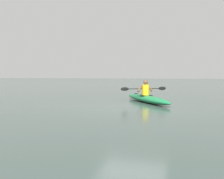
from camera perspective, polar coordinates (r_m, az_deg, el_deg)
The scene contains 3 objects.
ground_plane at distance 9.64m, azimuth 4.43°, elevation -4.22°, with size 160.00×160.00×0.00m, color #384742.
kayak at distance 11.96m, azimuth 7.64°, elevation -2.02°, with size 2.92×4.01×0.32m.
kayaker at distance 12.06m, azimuth 7.37°, elevation 0.18°, with size 1.95×1.29×0.70m.
Camera 1 is at (-1.99, 9.35, 1.25)m, focal length 41.50 mm.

